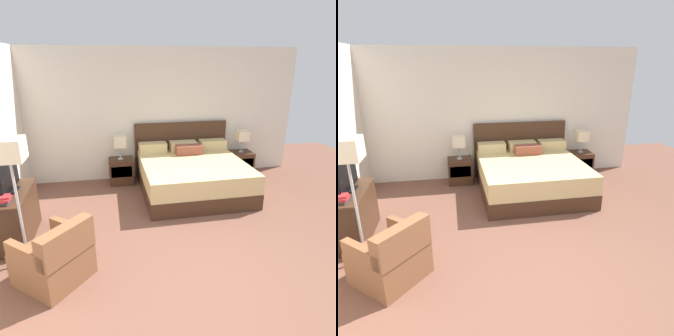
{
  "view_description": "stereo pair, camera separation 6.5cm",
  "coord_description": "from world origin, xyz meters",
  "views": [
    {
      "loc": [
        -0.92,
        -2.47,
        2.38
      ],
      "look_at": [
        -0.01,
        2.03,
        0.75
      ],
      "focal_mm": 32.0,
      "sensor_mm": 36.0,
      "label": 1
    },
    {
      "loc": [
        -0.86,
        -2.48,
        2.38
      ],
      "look_at": [
        -0.01,
        2.03,
        0.75
      ],
      "focal_mm": 32.0,
      "sensor_mm": 36.0,
      "label": 2
    }
  ],
  "objects": [
    {
      "name": "book_small_top",
      "position": [
        -2.29,
        1.23,
        0.8
      ],
      "size": [
        0.23,
        0.17,
        0.03
      ],
      "primitive_type": "cube",
      "rotation": [
        0.0,
        0.0,
        0.11
      ],
      "color": "#B7282D",
      "rests_on": "book_blue_cover"
    },
    {
      "name": "dresser",
      "position": [
        -2.29,
        1.58,
        0.37
      ],
      "size": [
        0.46,
        1.04,
        0.71
      ],
      "color": "#422819",
      "rests_on": "ground"
    },
    {
      "name": "nightstand_right",
      "position": [
        1.91,
        3.41,
        0.26
      ],
      "size": [
        0.49,
        0.43,
        0.51
      ],
      "color": "#422819",
      "rests_on": "ground"
    },
    {
      "name": "bed",
      "position": [
        0.6,
        2.72,
        0.34
      ],
      "size": [
        1.99,
        1.98,
        1.18
      ],
      "color": "#422819",
      "rests_on": "ground"
    },
    {
      "name": "nightstand_left",
      "position": [
        -0.72,
        3.41,
        0.26
      ],
      "size": [
        0.49,
        0.43,
        0.51
      ],
      "color": "#422819",
      "rests_on": "ground"
    },
    {
      "name": "ground_plane",
      "position": [
        0.0,
        0.0,
        0.0
      ],
      "size": [
        11.07,
        11.07,
        0.0
      ],
      "primitive_type": "plane",
      "color": "brown"
    },
    {
      "name": "book_blue_cover",
      "position": [
        -2.29,
        1.23,
        0.77
      ],
      "size": [
        0.22,
        0.18,
        0.03
      ],
      "primitive_type": "cube",
      "rotation": [
        0.0,
        0.0,
        -0.02
      ],
      "color": "#B7282D",
      "rests_on": "book_red_cover"
    },
    {
      "name": "tv",
      "position": [
        -2.28,
        1.63,
        0.97
      ],
      "size": [
        0.18,
        0.76,
        0.52
      ],
      "color": "black",
      "rests_on": "dresser"
    },
    {
      "name": "book_red_cover",
      "position": [
        -2.31,
        1.23,
        0.73
      ],
      "size": [
        0.28,
        0.2,
        0.04
      ],
      "primitive_type": "cube",
      "rotation": [
        0.0,
        0.0,
        -0.22
      ],
      "color": "#383333",
      "rests_on": "dresser"
    },
    {
      "name": "table_lamp_left",
      "position": [
        -0.72,
        3.41,
        0.87
      ],
      "size": [
        0.25,
        0.25,
        0.48
      ],
      "color": "#B7B7BC",
      "rests_on": "nightstand_left"
    },
    {
      "name": "floor_lamp",
      "position": [
        -2.02,
        0.98,
        1.34
      ],
      "size": [
        0.33,
        0.33,
        1.6
      ],
      "color": "#B7B7BC",
      "rests_on": "ground"
    },
    {
      "name": "table_lamp_right",
      "position": [
        1.91,
        3.41,
        0.87
      ],
      "size": [
        0.25,
        0.25,
        0.48
      ],
      "color": "#B7B7BC",
      "rests_on": "nightstand_right"
    },
    {
      "name": "armchair_by_window",
      "position": [
        -1.61,
        0.56,
        0.28
      ],
      "size": [
        0.97,
        0.97,
        0.76
      ],
      "color": "brown",
      "rests_on": "ground"
    },
    {
      "name": "wall_back",
      "position": [
        0.0,
        3.72,
        1.34
      ],
      "size": [
        6.27,
        0.06,
        2.68
      ],
      "primitive_type": "cube",
      "color": "silver",
      "rests_on": "ground"
    }
  ]
}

